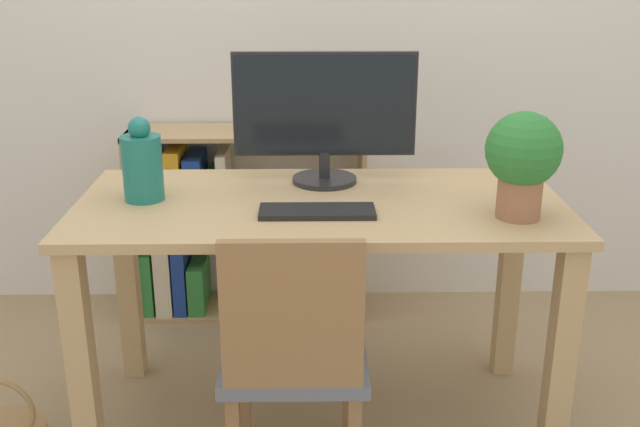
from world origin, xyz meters
name	(u,v)px	position (x,y,z in m)	size (l,w,h in m)	color
ground_plane	(320,416)	(0.00, 0.00, 0.00)	(10.00, 10.00, 0.00)	#997F5B
desk	(320,243)	(0.00, 0.00, 0.63)	(1.47, 0.69, 0.77)	tan
monitor	(325,111)	(0.02, 0.19, 1.00)	(0.58, 0.21, 0.42)	#232326
keyboard	(317,211)	(-0.01, -0.12, 0.77)	(0.33, 0.12, 0.02)	black
vase	(142,164)	(-0.53, 0.02, 0.88)	(0.12, 0.12, 0.25)	#1E7266
potted_plant	(523,157)	(0.56, -0.15, 0.94)	(0.21, 0.21, 0.30)	#9E6647
chair	(294,353)	(-0.08, -0.35, 0.45)	(0.40, 0.40, 0.82)	slate
bookshelf	(206,225)	(-0.47, 0.80, 0.39)	(0.96, 0.28, 0.79)	tan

